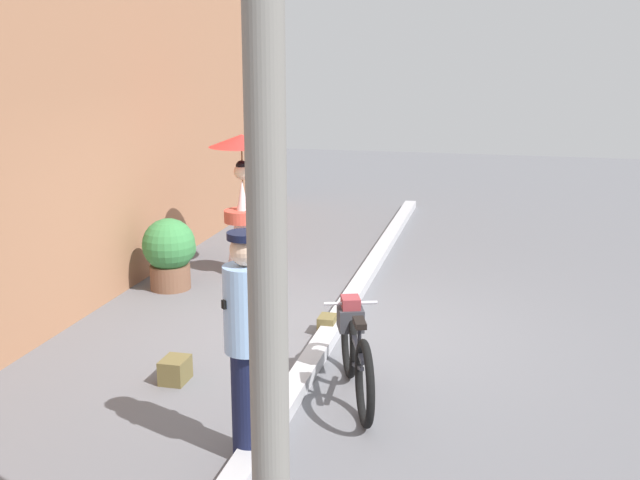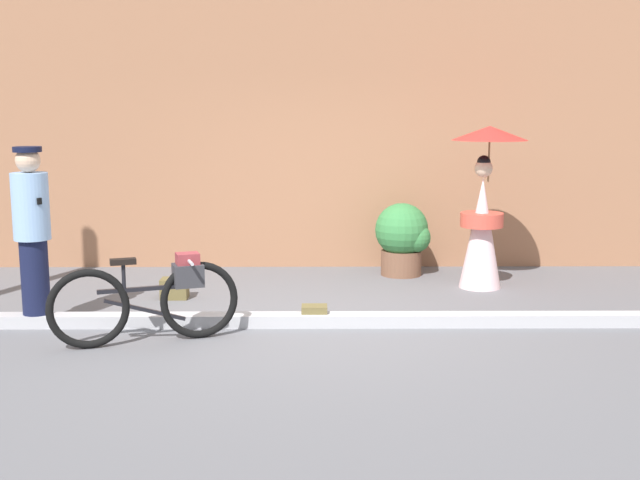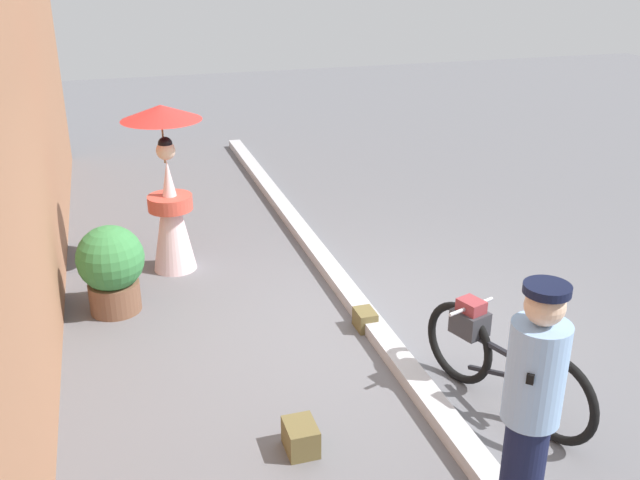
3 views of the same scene
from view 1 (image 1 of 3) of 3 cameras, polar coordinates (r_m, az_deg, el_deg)
ground_plane at (r=8.30m, az=0.83°, el=-6.93°), size 30.00×30.00×0.00m
building_wall at (r=8.95m, az=-18.54°, el=7.58°), size 14.00×0.40×4.15m
sidewalk_curb at (r=8.28m, az=0.83°, el=-6.54°), size 14.00×0.20×0.12m
bicycle_near_officer at (r=6.80m, az=2.57°, el=-8.04°), size 1.61×0.66×0.79m
person_officer at (r=5.64m, az=-5.28°, el=-7.31°), size 0.34×0.34×1.71m
person_with_parasol at (r=10.31m, az=-5.67°, el=2.70°), size 0.86×0.86×1.86m
potted_plant_by_door at (r=9.90m, az=-10.84°, el=-0.81°), size 0.68×0.66×0.90m
backpack_on_pavement at (r=8.32m, az=0.58°, el=-6.15°), size 0.25×0.18×0.19m
backpack_spare at (r=7.28m, az=-10.47°, el=-9.27°), size 0.29×0.22×0.22m
utility_pole at (r=3.37m, az=-3.96°, el=4.52°), size 0.18×0.18×4.80m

